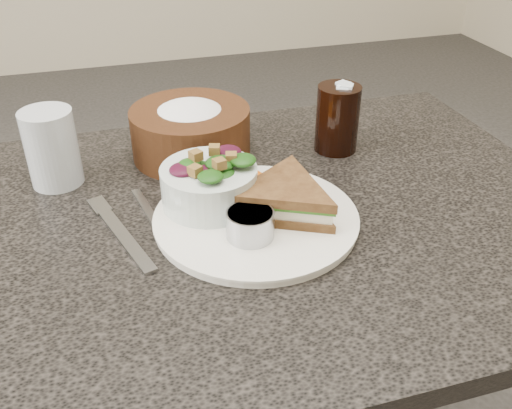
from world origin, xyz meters
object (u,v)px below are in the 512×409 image
object	(u,v)px
water_glass	(52,148)
dressing_ramekin	(250,225)
dining_table	(249,390)
cola_glass	(338,115)
dinner_plate	(256,219)
salad_bowl	(209,179)
bread_basket	(190,124)
sandwich	(284,198)

from	to	relation	value
water_glass	dressing_ramekin	bearing A→B (deg)	-44.99
dining_table	cola_glass	distance (m)	0.51
dining_table	dressing_ramekin	world-z (taller)	dressing_ramekin
dinner_plate	dressing_ramekin	size ratio (longest dim) A/B	4.47
salad_bowl	bread_basket	xyz separation A→B (m)	(0.01, 0.18, 0.00)
sandwich	dressing_ramekin	distance (m)	0.07
dinner_plate	dining_table	bearing A→B (deg)	105.79
dressing_ramekin	dinner_plate	bearing A→B (deg)	64.86
sandwich	dressing_ramekin	xyz separation A→B (m)	(-0.06, -0.04, -0.00)
salad_bowl	bread_basket	world-z (taller)	bread_basket
bread_basket	dressing_ramekin	bearing A→B (deg)	-85.04
dining_table	bread_basket	bearing A→B (deg)	100.70
bread_basket	cola_glass	world-z (taller)	cola_glass
cola_glass	salad_bowl	bearing A→B (deg)	-152.60
dining_table	dinner_plate	world-z (taller)	dinner_plate
dining_table	dressing_ramekin	size ratio (longest dim) A/B	15.82
bread_basket	cola_glass	size ratio (longest dim) A/B	1.58
dining_table	water_glass	xyz separation A→B (m)	(-0.26, 0.17, 0.43)
bread_basket	sandwich	bearing A→B (deg)	-70.03
dinner_plate	water_glass	world-z (taller)	water_glass
dinner_plate	cola_glass	distance (m)	0.27
sandwich	salad_bowl	world-z (taller)	salad_bowl
cola_glass	dinner_plate	bearing A→B (deg)	-137.61
salad_bowl	cola_glass	bearing A→B (deg)	27.40
dining_table	dinner_plate	size ratio (longest dim) A/B	3.54
sandwich	bread_basket	world-z (taller)	bread_basket
dinner_plate	water_glass	distance (m)	0.33
dining_table	salad_bowl	size ratio (longest dim) A/B	7.32
salad_bowl	cola_glass	size ratio (longest dim) A/B	1.09
dining_table	bread_basket	xyz separation A→B (m)	(-0.04, 0.21, 0.43)
bread_basket	cola_glass	distance (m)	0.25
bread_basket	water_glass	size ratio (longest dim) A/B	1.66
salad_bowl	water_glass	xyz separation A→B (m)	(-0.21, 0.15, 0.01)
dressing_ramekin	salad_bowl	bearing A→B (deg)	108.80
sandwich	cola_glass	world-z (taller)	cola_glass
dining_table	water_glass	bearing A→B (deg)	145.95
dining_table	cola_glass	bearing A→B (deg)	37.72
salad_bowl	bread_basket	bearing A→B (deg)	87.26
dressing_ramekin	bread_basket	bearing A→B (deg)	94.96
cola_glass	sandwich	bearing A→B (deg)	-130.60
dining_table	dressing_ramekin	xyz separation A→B (m)	(-0.02, -0.07, 0.41)
sandwich	cola_glass	xyz separation A→B (m)	(0.16, 0.18, 0.03)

